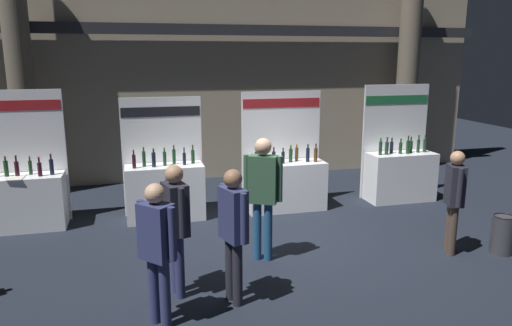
{
  "coord_description": "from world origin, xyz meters",
  "views": [
    {
      "loc": [
        -2.32,
        -7.22,
        3.01
      ],
      "look_at": [
        -0.32,
        0.49,
        1.22
      ],
      "focal_mm": 33.91,
      "sensor_mm": 36.0,
      "label": 1
    }
  ],
  "objects_px": {
    "exhibitor_booth_0": "(15,196)",
    "visitor_5": "(454,194)",
    "exhibitor_booth_2": "(285,180)",
    "visitor_4": "(263,188)",
    "exhibitor_booth_3": "(399,171)",
    "visitor_6": "(176,219)",
    "visitor_0": "(233,225)",
    "visitor_3": "(157,243)",
    "exhibitor_booth_1": "(165,187)",
    "trash_bin": "(502,234)"
  },
  "relations": [
    {
      "from": "exhibitor_booth_0",
      "to": "visitor_5",
      "type": "relative_size",
      "value": 1.5
    },
    {
      "from": "exhibitor_booth_2",
      "to": "visitor_4",
      "type": "xyz_separation_m",
      "value": [
        -1.08,
        -2.28,
        0.53
      ]
    },
    {
      "from": "exhibitor_booth_3",
      "to": "visitor_6",
      "type": "xyz_separation_m",
      "value": [
        -4.95,
        -3.06,
        0.41
      ]
    },
    {
      "from": "exhibitor_booth_2",
      "to": "visitor_4",
      "type": "bearing_deg",
      "value": -115.36
    },
    {
      "from": "visitor_0",
      "to": "visitor_6",
      "type": "distance_m",
      "value": 0.75
    },
    {
      "from": "exhibitor_booth_0",
      "to": "visitor_3",
      "type": "bearing_deg",
      "value": -59.42
    },
    {
      "from": "exhibitor_booth_3",
      "to": "visitor_5",
      "type": "relative_size",
      "value": 1.49
    },
    {
      "from": "visitor_3",
      "to": "exhibitor_booth_1",
      "type": "bearing_deg",
      "value": 132.54
    },
    {
      "from": "exhibitor_booth_3",
      "to": "exhibitor_booth_1",
      "type": "bearing_deg",
      "value": 179.83
    },
    {
      "from": "trash_bin",
      "to": "visitor_3",
      "type": "relative_size",
      "value": 0.37
    },
    {
      "from": "visitor_0",
      "to": "visitor_3",
      "type": "bearing_deg",
      "value": 90.36
    },
    {
      "from": "exhibitor_booth_0",
      "to": "visitor_6",
      "type": "bearing_deg",
      "value": -51.45
    },
    {
      "from": "visitor_6",
      "to": "exhibitor_booth_0",
      "type": "bearing_deg",
      "value": -155.73
    },
    {
      "from": "exhibitor_booth_0",
      "to": "exhibitor_booth_3",
      "type": "bearing_deg",
      "value": -0.75
    },
    {
      "from": "exhibitor_booth_2",
      "to": "visitor_6",
      "type": "height_order",
      "value": "exhibitor_booth_2"
    },
    {
      "from": "exhibitor_booth_2",
      "to": "exhibitor_booth_3",
      "type": "bearing_deg",
      "value": -0.23
    },
    {
      "from": "exhibitor_booth_3",
      "to": "visitor_0",
      "type": "height_order",
      "value": "exhibitor_booth_3"
    },
    {
      "from": "exhibitor_booth_0",
      "to": "visitor_6",
      "type": "relative_size",
      "value": 1.42
    },
    {
      "from": "exhibitor_booth_2",
      "to": "visitor_6",
      "type": "relative_size",
      "value": 1.35
    },
    {
      "from": "visitor_3",
      "to": "visitor_5",
      "type": "distance_m",
      "value": 4.58
    },
    {
      "from": "exhibitor_booth_2",
      "to": "visitor_3",
      "type": "distance_m",
      "value": 4.61
    },
    {
      "from": "exhibitor_booth_0",
      "to": "visitor_5",
      "type": "distance_m",
      "value": 7.32
    },
    {
      "from": "exhibitor_booth_1",
      "to": "exhibitor_booth_3",
      "type": "xyz_separation_m",
      "value": [
        4.88,
        -0.01,
        0.01
      ]
    },
    {
      "from": "visitor_0",
      "to": "visitor_4",
      "type": "xyz_separation_m",
      "value": [
        0.68,
        1.15,
        0.11
      ]
    },
    {
      "from": "exhibitor_booth_1",
      "to": "exhibitor_booth_3",
      "type": "relative_size",
      "value": 0.93
    },
    {
      "from": "visitor_4",
      "to": "visitor_6",
      "type": "distance_m",
      "value": 1.56
    },
    {
      "from": "exhibitor_booth_0",
      "to": "visitor_4",
      "type": "height_order",
      "value": "exhibitor_booth_0"
    },
    {
      "from": "exhibitor_booth_2",
      "to": "visitor_4",
      "type": "distance_m",
      "value": 2.57
    },
    {
      "from": "visitor_3",
      "to": "visitor_4",
      "type": "xyz_separation_m",
      "value": [
        1.6,
        1.45,
        0.12
      ]
    },
    {
      "from": "exhibitor_booth_0",
      "to": "exhibitor_booth_2",
      "type": "bearing_deg",
      "value": -1.02
    },
    {
      "from": "exhibitor_booth_1",
      "to": "visitor_5",
      "type": "relative_size",
      "value": 1.39
    },
    {
      "from": "exhibitor_booth_1",
      "to": "visitor_4",
      "type": "relative_size",
      "value": 1.22
    },
    {
      "from": "exhibitor_booth_3",
      "to": "visitor_4",
      "type": "height_order",
      "value": "exhibitor_booth_3"
    },
    {
      "from": "exhibitor_booth_0",
      "to": "exhibitor_booth_2",
      "type": "height_order",
      "value": "exhibitor_booth_0"
    },
    {
      "from": "exhibitor_booth_0",
      "to": "exhibitor_booth_2",
      "type": "distance_m",
      "value": 4.93
    },
    {
      "from": "exhibitor_booth_2",
      "to": "visitor_0",
      "type": "bearing_deg",
      "value": -117.21
    },
    {
      "from": "visitor_6",
      "to": "exhibitor_booth_1",
      "type": "bearing_deg",
      "value": 164.45
    },
    {
      "from": "exhibitor_booth_0",
      "to": "visitor_4",
      "type": "distance_m",
      "value": 4.55
    },
    {
      "from": "exhibitor_booth_3",
      "to": "visitor_4",
      "type": "distance_m",
      "value": 4.29
    },
    {
      "from": "exhibitor_booth_0",
      "to": "visitor_0",
      "type": "height_order",
      "value": "exhibitor_booth_0"
    },
    {
      "from": "visitor_5",
      "to": "visitor_6",
      "type": "relative_size",
      "value": 0.95
    },
    {
      "from": "visitor_4",
      "to": "trash_bin",
      "type": "bearing_deg",
      "value": 16.99
    },
    {
      "from": "exhibitor_booth_1",
      "to": "exhibitor_booth_0",
      "type": "bearing_deg",
      "value": 178.15
    },
    {
      "from": "exhibitor_booth_0",
      "to": "visitor_4",
      "type": "relative_size",
      "value": 1.31
    },
    {
      "from": "visitor_3",
      "to": "visitor_6",
      "type": "xyz_separation_m",
      "value": [
        0.27,
        0.65,
        0.03
      ]
    },
    {
      "from": "trash_bin",
      "to": "exhibitor_booth_0",
      "type": "bearing_deg",
      "value": 157.72
    },
    {
      "from": "visitor_4",
      "to": "exhibitor_booth_2",
      "type": "bearing_deg",
      "value": 92.6
    },
    {
      "from": "visitor_0",
      "to": "visitor_4",
      "type": "distance_m",
      "value": 1.34
    },
    {
      "from": "visitor_6",
      "to": "visitor_3",
      "type": "bearing_deg",
      "value": -36.42
    },
    {
      "from": "exhibitor_booth_1",
      "to": "trash_bin",
      "type": "bearing_deg",
      "value": -31.32
    }
  ]
}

